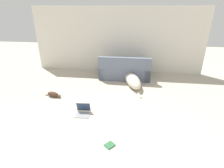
# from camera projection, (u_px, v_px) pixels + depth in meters

# --- Properties ---
(ground_plane) EXTENTS (20.00, 20.00, 0.00)m
(ground_plane) POSITION_uv_depth(u_px,v_px,m) (87.00, 166.00, 2.85)
(ground_plane) COLOR #BCB29E
(wall_back) EXTENTS (6.46, 0.06, 2.43)m
(wall_back) POSITION_uv_depth(u_px,v_px,m) (117.00, 40.00, 6.61)
(wall_back) COLOR silver
(wall_back) RESTS_ON ground_plane
(couch) EXTENTS (1.78, 0.92, 0.85)m
(couch) POSITION_uv_depth(u_px,v_px,m) (125.00, 70.00, 6.31)
(couch) COLOR slate
(couch) RESTS_ON ground_plane
(dog) EXTENTS (0.73, 1.68, 0.36)m
(dog) POSITION_uv_depth(u_px,v_px,m) (132.00, 80.00, 5.75)
(dog) COLOR beige
(dog) RESTS_ON ground_plane
(cat) EXTENTS (0.52, 0.22, 0.15)m
(cat) POSITION_uv_depth(u_px,v_px,m) (54.00, 94.00, 5.01)
(cat) COLOR #473323
(cat) RESTS_ON ground_plane
(laptop_open) EXTENTS (0.36, 0.34, 0.27)m
(laptop_open) POSITION_uv_depth(u_px,v_px,m) (83.00, 110.00, 4.23)
(laptop_open) COLOR gray
(laptop_open) RESTS_ON ground_plane
(book_green) EXTENTS (0.23, 0.23, 0.02)m
(book_green) POSITION_uv_depth(u_px,v_px,m) (110.00, 145.00, 3.26)
(book_green) COLOR #2D663D
(book_green) RESTS_ON ground_plane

